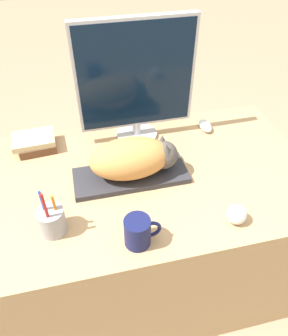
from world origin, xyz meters
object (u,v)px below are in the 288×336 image
Objects in this scene: keyboard at (131,176)px; baseball at (237,214)px; cat at (135,158)px; computer_mouse at (205,126)px; book_stack at (36,143)px; pen_cup at (52,221)px; coffee_mug at (138,232)px; monitor at (136,80)px.

keyboard is 0.42m from baseball.
cat reaches higher than keyboard.
book_stack is at bearing 177.72° from computer_mouse.
pen_cup reaches higher than cat.
cat reaches higher than baseball.
coffee_mug is (-0.44, -0.55, 0.04)m from computer_mouse.
monitor is (0.06, 0.26, 0.18)m from cat.
monitor is at bearing -1.65° from book_stack.
keyboard is 2.24× the size of pen_cup.
book_stack is at bearing 142.48° from keyboard.
book_stack is (-0.67, 0.57, -0.00)m from baseball.
monitor is 0.64m from pen_cup.
pen_cup is 0.62m from baseball.
computer_mouse is at bearing 31.38° from keyboard.
keyboard is 4.49× the size of computer_mouse.
pen_cup is (-0.71, -0.44, 0.03)m from computer_mouse.
computer_mouse is (0.32, -0.02, -0.26)m from monitor.
keyboard is 1.31× the size of cat.
baseball is (0.61, -0.10, -0.02)m from pen_cup.
coffee_mug is 0.66m from book_stack.
book_stack is (-0.44, 0.01, -0.25)m from monitor.
coffee_mug is (-0.12, -0.56, -0.22)m from monitor.
cat is 0.47m from computer_mouse.
cat reaches higher than coffee_mug.
cat is 1.85× the size of book_stack.
cat is 0.31m from coffee_mug.
cat is 2.78× the size of coffee_mug.
coffee_mug is 1.75× the size of baseball.
computer_mouse reaches higher than keyboard.
baseball reaches higher than keyboard.
monitor is 0.41m from computer_mouse.
cat is 0.48m from book_stack.
baseball is (0.34, 0.01, -0.02)m from coffee_mug.
book_stack is (-0.33, 0.58, -0.02)m from coffee_mug.
keyboard is 0.38m from monitor.
cat is 0.41m from baseball.
pen_cup reaches higher than book_stack.
computer_mouse is at bearing 51.12° from coffee_mug.
coffee_mug reaches higher than keyboard.
keyboard is 0.85× the size of monitor.
baseball is (0.22, -0.56, -0.24)m from monitor.
monitor is 0.62m from coffee_mug.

